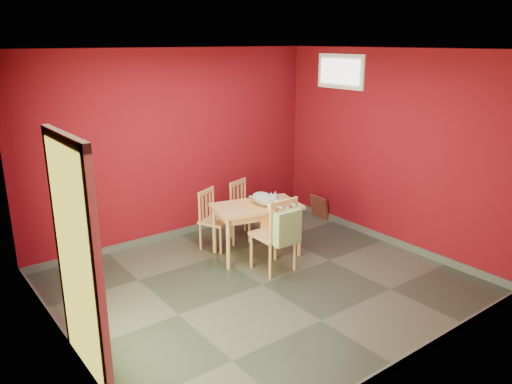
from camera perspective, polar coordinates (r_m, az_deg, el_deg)
ground at (r=6.05m, az=0.71°, el=-10.53°), size 4.50×4.50×0.00m
room_shell at (r=6.02m, az=0.71°, el=-10.11°), size 4.50×4.50×4.50m
doorway at (r=4.31m, az=-19.92°, el=-6.92°), size 0.06×1.01×2.13m
window at (r=7.62m, az=9.62°, el=13.43°), size 0.05×0.90×0.50m
outlet_plate at (r=8.30m, az=0.98°, el=-0.49°), size 0.08×0.02×0.12m
dining_table at (r=6.62m, az=0.08°, el=-2.21°), size 1.25×0.91×0.70m
table_runner at (r=6.53m, az=0.63°, el=-2.12°), size 0.44×0.69×0.32m
chair_far_left at (r=6.94m, az=-4.79°, el=-3.05°), size 0.51×0.51×0.83m
chair_far_right at (r=7.32m, az=-1.27°, el=-1.88°), size 0.49×0.49×0.84m
chair_near at (r=6.21m, az=2.24°, el=-4.73°), size 0.46×0.46×0.98m
tote_bag at (r=5.99m, az=3.63°, el=-4.08°), size 0.36×0.21×0.49m
cat at (r=6.55m, az=0.88°, el=-0.51°), size 0.46×0.54×0.24m
picture_frame at (r=8.21m, az=7.24°, el=-1.69°), size 0.14×0.37×0.37m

